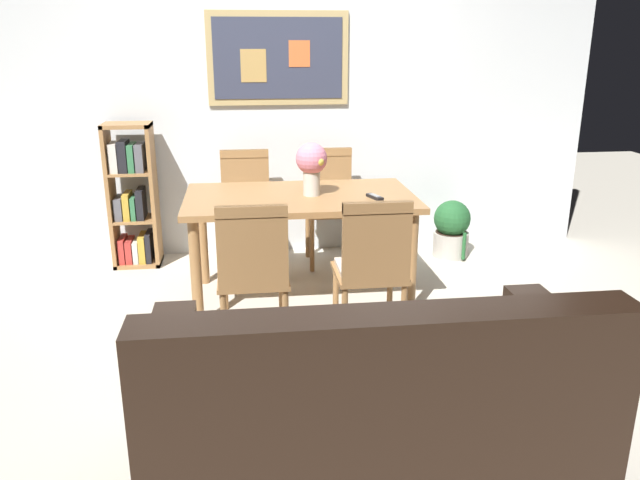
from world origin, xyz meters
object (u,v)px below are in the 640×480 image
(bookshelf, at_px, (132,199))
(potted_ivy, at_px, (452,229))
(dining_chair_far_right, at_px, (330,196))
(leather_couch, at_px, (372,406))
(dining_chair_near_left, at_px, (253,266))
(dining_chair_near_right, at_px, (372,262))
(tv_remote, at_px, (375,197))
(dining_chair_far_left, at_px, (246,199))
(dining_table, at_px, (300,209))
(flower_vase, at_px, (312,163))

(bookshelf, relative_size, potted_ivy, 2.37)
(dining_chair_far_right, xyz_separation_m, leather_couch, (-0.20, -2.66, -0.23))
(bookshelf, bearing_deg, dining_chair_near_left, -61.16)
(potted_ivy, bearing_deg, bookshelf, 177.25)
(dining_chair_near_right, xyz_separation_m, tv_remote, (0.14, 0.65, 0.22))
(bookshelf, xyz_separation_m, potted_ivy, (2.58, -0.12, -0.30))
(dining_chair_far_left, bearing_deg, bookshelf, 174.13)
(dining_chair_far_left, bearing_deg, dining_table, -64.87)
(leather_couch, bearing_deg, bookshelf, 116.30)
(leather_couch, bearing_deg, flower_vase, 91.02)
(dining_chair_far_right, relative_size, leather_couch, 0.51)
(dining_chair_far_left, height_order, dining_chair_far_right, same)
(dining_chair_far_right, relative_size, potted_ivy, 1.91)
(potted_ivy, bearing_deg, dining_chair_far_left, 178.89)
(leather_couch, bearing_deg, tv_remote, 78.11)
(dining_table, height_order, tv_remote, tv_remote)
(leather_couch, distance_m, tv_remote, 1.83)
(leather_couch, relative_size, bookshelf, 1.59)
(bookshelf, bearing_deg, dining_chair_far_right, -3.39)
(flower_vase, bearing_deg, dining_chair_near_right, -72.02)
(dining_chair_near_right, relative_size, dining_chair_far_right, 1.00)
(dining_chair_near_left, distance_m, flower_vase, 0.98)
(dining_chair_near_left, bearing_deg, flower_vase, 62.07)
(bookshelf, bearing_deg, tv_remote, -30.40)
(dining_chair_near_right, bearing_deg, dining_chair_far_right, 91.00)
(dining_chair_near_left, height_order, tv_remote, dining_chair_near_left)
(dining_chair_far_left, xyz_separation_m, dining_chair_far_right, (0.67, -0.00, 0.00))
(leather_couch, relative_size, tv_remote, 11.13)
(dining_chair_near_right, bearing_deg, dining_chair_near_left, 179.59)
(dining_chair_far_right, relative_size, bookshelf, 0.80)
(dining_table, distance_m, flower_vase, 0.32)
(dining_chair_far_left, height_order, flower_vase, flower_vase)
(tv_remote, bearing_deg, dining_chair_near_right, -102.52)
(dining_chair_far_left, height_order, dining_chair_near_left, same)
(bookshelf, height_order, potted_ivy, bookshelf)
(dining_chair_near_right, height_order, tv_remote, dining_chair_near_right)
(dining_table, height_order, leather_couch, leather_couch)
(dining_chair_near_right, height_order, flower_vase, flower_vase)
(dining_chair_near_left, xyz_separation_m, dining_chair_far_right, (0.64, 1.56, 0.00))
(bookshelf, bearing_deg, dining_table, -34.54)
(dining_chair_far_right, distance_m, flower_vase, 0.91)
(dining_table, bearing_deg, leather_couch, -86.60)
(flower_vase, bearing_deg, dining_chair_near_left, -117.93)
(bookshelf, xyz_separation_m, flower_vase, (1.33, -0.87, 0.42))
(dining_table, height_order, dining_chair_near_right, dining_chair_near_right)
(dining_chair_near_left, bearing_deg, dining_chair_far_left, 90.83)
(dining_chair_far_right, bearing_deg, potted_ivy, -1.79)
(dining_chair_near_right, bearing_deg, flower_vase, 107.98)
(dining_chair_near_right, relative_size, potted_ivy, 1.91)
(dining_table, relative_size, dining_chair_near_right, 1.68)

